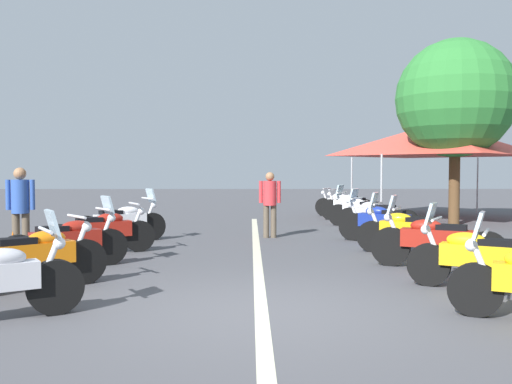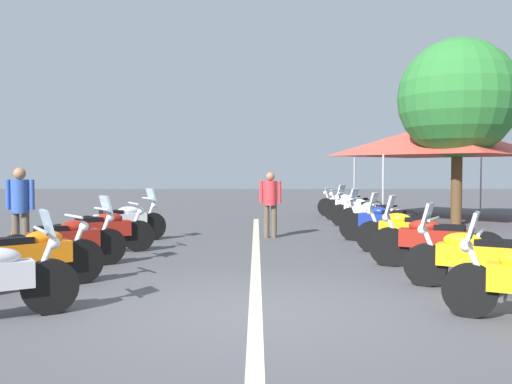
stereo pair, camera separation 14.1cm
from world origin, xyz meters
The scene contains 19 objects.
ground_plane centered at (0.00, 0.00, 0.00)m, with size 80.00×80.00×0.00m, color #4C4C51.
lane_centre_stripe centered at (3.68, 0.00, 0.00)m, with size 16.84×0.16×0.01m, color beige.
motorcycle_left_row_1 centered at (1.21, 3.08, 0.46)m, with size 1.42×1.70×1.01m.
motorcycle_left_row_2 centered at (2.83, 3.16, 0.47)m, with size 1.38×1.79×1.21m.
motorcycle_left_row_3 centered at (4.46, 3.03, 0.45)m, with size 1.18×1.96×0.99m.
motorcycle_left_row_4 centered at (6.20, 3.04, 0.47)m, with size 1.35×1.88×1.21m.
motorcycle_right_row_1 centered at (1.16, -2.98, 0.46)m, with size 1.11×1.78×1.19m.
motorcycle_right_row_2 centered at (2.80, -2.95, 0.48)m, with size 1.11×2.05×1.22m.
motorcycle_right_row_3 centered at (4.42, -2.92, 0.46)m, with size 1.07×1.85×1.20m.
motorcycle_right_row_4 centered at (6.14, -2.87, 0.47)m, with size 1.31×1.90×1.22m.
motorcycle_right_row_5 centered at (7.98, -3.14, 0.46)m, with size 1.31×1.89×1.00m.
motorcycle_right_row_6 centered at (9.51, -3.04, 0.47)m, with size 1.27×1.80×1.21m.
motorcycle_right_row_7 centered at (11.39, -3.07, 0.47)m, with size 1.34×1.80×1.02m.
motorcycle_right_row_8 centered at (12.89, -3.11, 0.46)m, with size 1.25×1.89×1.00m.
traffic_cone_0 centered at (3.10, 4.18, 0.29)m, with size 0.36×0.36×0.61m.
bystander_0 centered at (7.07, -0.35, 0.93)m, with size 0.32×0.53×1.59m.
bystander_1 centered at (4.06, 4.44, 0.99)m, with size 0.32×0.53×1.70m.
roadside_tree_0 centered at (10.13, -5.95, 3.74)m, with size 3.50×3.50×5.51m.
event_tent centered at (12.07, -6.04, 2.65)m, with size 5.27×5.27×3.20m.
Camera 2 is at (-6.40, -0.01, 1.67)m, focal length 39.11 mm.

